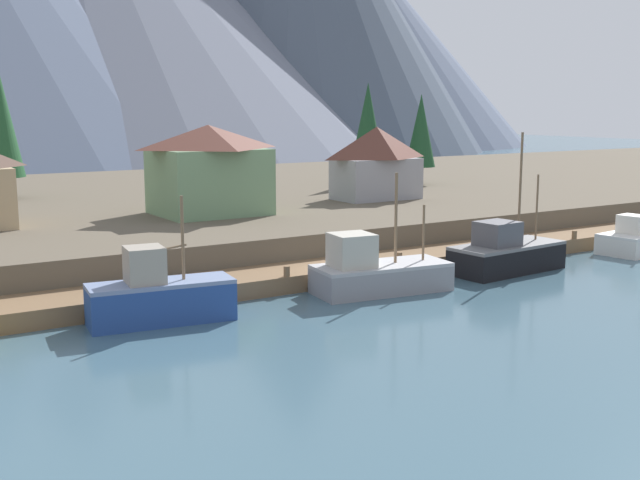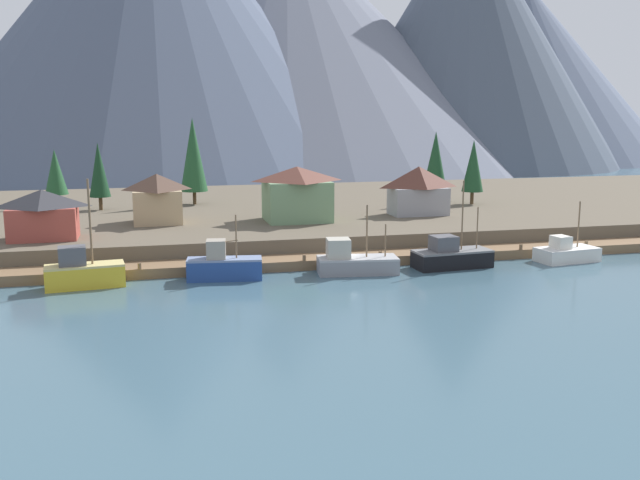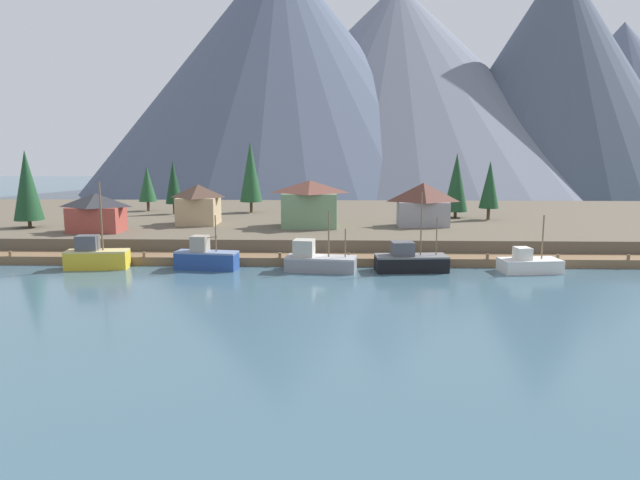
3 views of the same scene
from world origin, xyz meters
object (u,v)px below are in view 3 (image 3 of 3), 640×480
conifer_near_right (456,182)px  conifer_mid_right (147,184)px  house_tan (198,204)px  fishing_boat_white (529,264)px  fishing_boat_black (410,261)px  conifer_mid_left (173,182)px  conifer_near_left (490,185)px  fishing_boat_blue (206,258)px  house_red (96,212)px  fishing_boat_grey (318,261)px  house_grey (423,204)px  conifer_back_right (27,185)px  fishing_boat_yellow (96,256)px  house_green (310,203)px  conifer_back_left (251,172)px

conifer_near_right → conifer_mid_right: conifer_near_right is taller
house_tan → fishing_boat_white: bearing=-26.5°
fishing_boat_black → conifer_mid_left: (-36.11, 34.02, 6.75)m
conifer_near_left → fishing_boat_blue: bearing=-144.8°
house_red → conifer_mid_right: bearing=93.7°
fishing_boat_grey → house_grey: 24.98m
fishing_boat_white → house_red: 55.32m
house_tan → conifer_near_right: 40.96m
conifer_near_left → conifer_mid_left: 52.08m
house_grey → conifer_near_right: conifer_near_right is taller
fishing_boat_black → conifer_near_left: bearing=56.0°
fishing_boat_blue → conifer_back_right: bearing=158.5°
fishing_boat_yellow → fishing_boat_white: fishing_boat_yellow is taller
house_green → conifer_back_left: conifer_back_left is taller
fishing_boat_black → conifer_back_right: bearing=157.9°
house_red → house_grey: house_grey is taller
conifer_back_right → conifer_back_left: bearing=35.8°
fishing_boat_blue → house_grey: 33.72m
fishing_boat_white → house_grey: 22.31m
conifer_near_right → conifer_mid_right: bearing=171.0°
fishing_boat_grey → house_green: size_ratio=1.01×
fishing_boat_white → conifer_mid_right: (-55.42, 39.08, 6.45)m
fishing_boat_black → conifer_near_left: 32.45m
fishing_boat_yellow → conifer_mid_right: bearing=93.5°
fishing_boat_black → house_tan: 35.74m
conifer_mid_left → house_red: bearing=-101.6°
house_green → conifer_mid_left: bearing=147.2°
conifer_back_right → fishing_boat_blue: bearing=-29.1°
fishing_boat_yellow → fishing_boat_white: size_ratio=1.44×
house_red → conifer_mid_right: conifer_mid_right is taller
fishing_boat_blue → house_green: house_green is taller
house_red → conifer_near_left: conifer_near_left is taller
fishing_boat_white → conifer_back_left: (-36.50, 37.09, 8.72)m
fishing_boat_blue → fishing_boat_white: (36.27, -0.48, -0.41)m
fishing_boat_black → conifer_mid_left: bearing=132.1°
fishing_boat_grey → fishing_boat_black: 10.33m
fishing_boat_grey → conifer_back_left: 40.20m
conifer_near_right → conifer_back_right: (-62.84, -14.17, 0.32)m
fishing_boat_black → fishing_boat_blue: bearing=174.5°
fishing_boat_black → house_red: bearing=158.4°
fishing_boat_yellow → fishing_boat_grey: fishing_boat_yellow is taller
fishing_boat_yellow → house_grey: fishing_boat_yellow is taller
fishing_boat_yellow → fishing_boat_black: size_ratio=1.11×
house_green → fishing_boat_grey: bearing=-84.5°
house_tan → conifer_back_right: (-23.13, -4.46, 3.00)m
conifer_back_left → conifer_near_right: bearing=-10.6°
fishing_boat_grey → conifer_near_left: 38.59m
house_red → conifer_back_right: size_ratio=0.65×
fishing_boat_blue → house_grey: bearing=43.0°
fishing_boat_white → conifer_near_right: 31.58m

